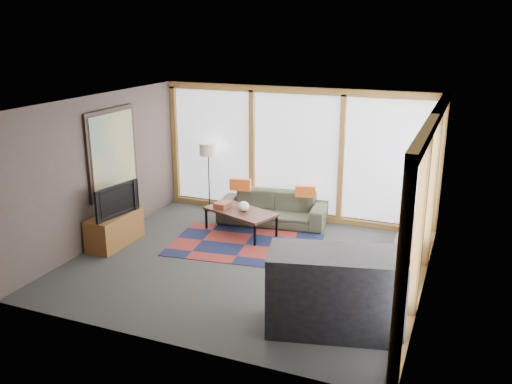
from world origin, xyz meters
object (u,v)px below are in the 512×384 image
at_px(coffee_table, 241,222).
at_px(tv_console, 115,229).
at_px(sofa, 272,208).
at_px(floor_lamp, 209,177).
at_px(bar_counter, 335,292).
at_px(bookshelf, 409,249).
at_px(television, 113,200).

height_order(coffee_table, tv_console, tv_console).
height_order(sofa, coffee_table, sofa).
bearing_deg(tv_console, coffee_table, 35.74).
bearing_deg(floor_lamp, coffee_table, -40.45).
bearing_deg(bar_counter, floor_lamp, 121.18).
relative_size(coffee_table, bookshelf, 0.62).
bearing_deg(coffee_table, tv_console, -144.26).
bearing_deg(coffee_table, television, -142.49).
relative_size(sofa, coffee_table, 1.56).
xyz_separation_m(coffee_table, bookshelf, (3.06, -0.24, 0.04)).
bearing_deg(coffee_table, bookshelf, -4.56).
relative_size(floor_lamp, bar_counter, 0.86).
distance_m(sofa, coffee_table, 0.81).
height_order(bookshelf, television, television).
bearing_deg(bar_counter, coffee_table, 119.22).
bearing_deg(sofa, bar_counter, -64.60).
bearing_deg(sofa, television, -141.98).
relative_size(coffee_table, tv_console, 1.18).
distance_m(floor_lamp, television, 2.43).
relative_size(floor_lamp, coffee_table, 1.07).
xyz_separation_m(coffee_table, television, (-1.78, -1.37, 0.62)).
xyz_separation_m(coffee_table, bar_counter, (2.43, -2.62, 0.30)).
height_order(floor_lamp, coffee_table, floor_lamp).
bearing_deg(television, bar_counter, -96.46).
distance_m(television, bar_counter, 4.41).
distance_m(sofa, tv_console, 3.00).
xyz_separation_m(sofa, television, (-2.14, -2.10, 0.54)).
distance_m(tv_console, bar_counter, 4.47).
height_order(sofa, bookshelf, sofa).
relative_size(bookshelf, tv_console, 1.89).
relative_size(sofa, floor_lamp, 1.45).
height_order(floor_lamp, television, floor_lamp).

